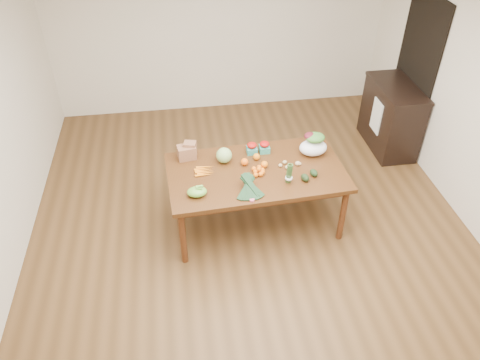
{
  "coord_description": "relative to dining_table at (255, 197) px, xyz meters",
  "views": [
    {
      "loc": [
        -0.7,
        -3.8,
        3.79
      ],
      "look_at": [
        -0.13,
        0.0,
        0.78
      ],
      "focal_mm": 35.0,
      "sensor_mm": 36.0,
      "label": 1
    }
  ],
  "objects": [
    {
      "name": "potato_a",
      "position": [
        0.27,
        0.03,
        0.39
      ],
      "size": [
        0.05,
        0.04,
        0.04
      ],
      "primitive_type": "ellipsoid",
      "color": "#D2B579",
      "rests_on": "dining_table"
    },
    {
      "name": "doorway_dark",
      "position": [
        2.41,
        1.43,
        0.68
      ],
      "size": [
        0.02,
        1.0,
        2.1
      ],
      "primitive_type": "cube",
      "color": "black",
      "rests_on": "floor"
    },
    {
      "name": "strawberry_basket_b",
      "position": [
        0.16,
        0.34,
        0.43
      ],
      "size": [
        0.12,
        0.12,
        0.11
      ],
      "primitive_type": null,
      "rotation": [
        0.0,
        0.0,
        0.05
      ],
      "color": "#B6110C",
      "rests_on": "dining_table"
    },
    {
      "name": "mandarin_cluster",
      "position": [
        0.02,
        -0.05,
        0.42
      ],
      "size": [
        0.19,
        0.19,
        0.09
      ],
      "primitive_type": null,
      "rotation": [
        0.0,
        0.0,
        0.05
      ],
      "color": "orange",
      "rests_on": "dining_table"
    },
    {
      "name": "potato_c",
      "position": [
        0.47,
        0.03,
        0.4
      ],
      "size": [
        0.06,
        0.05,
        0.05
      ],
      "primitive_type": "ellipsoid",
      "color": "#D8B77C",
      "rests_on": "dining_table"
    },
    {
      "name": "potato_e",
      "position": [
        0.49,
        0.03,
        0.39
      ],
      "size": [
        0.04,
        0.04,
        0.04
      ],
      "primitive_type": "ellipsoid",
      "color": "#DBB17E",
      "rests_on": "dining_table"
    },
    {
      "name": "cabbage",
      "position": [
        -0.32,
        0.21,
        0.46
      ],
      "size": [
        0.17,
        0.17,
        0.17
      ],
      "primitive_type": "sphere",
      "color": "#9AC672",
      "rests_on": "dining_table"
    },
    {
      "name": "salad_bag",
      "position": [
        0.69,
        0.21,
        0.5
      ],
      "size": [
        0.33,
        0.25,
        0.24
      ],
      "primitive_type": null,
      "rotation": [
        0.0,
        0.0,
        0.05
      ],
      "color": "white",
      "rests_on": "dining_table"
    },
    {
      "name": "cabinet",
      "position": [
        2.15,
        1.31,
        0.1
      ],
      "size": [
        0.52,
        1.02,
        0.94
      ],
      "primitive_type": "cube",
      "color": "black",
      "rests_on": "floor"
    },
    {
      "name": "carrots",
      "position": [
        -0.55,
        0.06,
        0.39
      ],
      "size": [
        0.23,
        0.2,
        0.03
      ],
      "primitive_type": null,
      "rotation": [
        0.0,
        0.0,
        0.05
      ],
      "color": "orange",
      "rests_on": "dining_table"
    },
    {
      "name": "orange_c",
      "position": [
        0.1,
        0.05,
        0.41
      ],
      "size": [
        0.08,
        0.08,
        0.08
      ],
      "primitive_type": "sphere",
      "color": "orange",
      "rests_on": "dining_table"
    },
    {
      "name": "dining_table",
      "position": [
        0.0,
        0.0,
        0.0
      ],
      "size": [
        1.96,
        1.16,
        0.75
      ],
      "primitive_type": "cube",
      "rotation": [
        0.0,
        0.0,
        0.05
      ],
      "color": "#452710",
      "rests_on": "floor"
    },
    {
      "name": "floor",
      "position": [
        -0.07,
        -0.17,
        -0.38
      ],
      "size": [
        6.0,
        6.0,
        0.0
      ],
      "primitive_type": "plane",
      "color": "brown",
      "rests_on": "ground"
    },
    {
      "name": "potato_d",
      "position": [
        0.33,
        0.08,
        0.4
      ],
      "size": [
        0.05,
        0.04,
        0.04
      ],
      "primitive_type": "ellipsoid",
      "color": "tan",
      "rests_on": "dining_table"
    },
    {
      "name": "kale_bunch",
      "position": [
        -0.13,
        -0.39,
        0.45
      ],
      "size": [
        0.34,
        0.42,
        0.16
      ],
      "primitive_type": null,
      "rotation": [
        0.0,
        0.0,
        0.05
      ],
      "color": "#163220",
      "rests_on": "dining_table"
    },
    {
      "name": "orange_b",
      "position": [
        0.04,
        0.2,
        0.41
      ],
      "size": [
        0.08,
        0.08,
        0.08
      ],
      "primitive_type": "sphere",
      "color": "orange",
      "rests_on": "dining_table"
    },
    {
      "name": "snap_pea_bag",
      "position": [
        -0.66,
        -0.32,
        0.42
      ],
      "size": [
        0.2,
        0.15,
        0.09
      ],
      "primitive_type": "ellipsoid",
      "color": "#6AA337",
      "rests_on": "dining_table"
    },
    {
      "name": "paper_bag",
      "position": [
        -0.73,
        0.35,
        0.47
      ],
      "size": [
        0.27,
        0.23,
        0.19
      ],
      "primitive_type": null,
      "rotation": [
        0.0,
        0.0,
        0.05
      ],
      "color": "brown",
      "rests_on": "dining_table"
    },
    {
      "name": "strawberry_basket_a",
      "position": [
        0.01,
        0.34,
        0.43
      ],
      "size": [
        0.12,
        0.12,
        0.1
      ],
      "primitive_type": null,
      "rotation": [
        0.0,
        0.0,
        0.05
      ],
      "color": "#AD1A0B",
      "rests_on": "dining_table"
    },
    {
      "name": "avocado_a",
      "position": [
        0.48,
        -0.25,
        0.41
      ],
      "size": [
        0.1,
        0.13,
        0.07
      ],
      "primitive_type": "ellipsoid",
      "rotation": [
        0.0,
        0.0,
        0.3
      ],
      "color": "black",
      "rests_on": "dining_table"
    },
    {
      "name": "asparagus_bundle",
      "position": [
        0.3,
        -0.26,
        0.5
      ],
      "size": [
        0.09,
        0.12,
        0.26
      ],
      "primitive_type": null,
      "rotation": [
        0.15,
        0.0,
        0.05
      ],
      "color": "#456F32",
      "rests_on": "dining_table"
    },
    {
      "name": "avocado_b",
      "position": [
        0.59,
        -0.18,
        0.41
      ],
      "size": [
        0.1,
        0.12,
        0.07
      ],
      "primitive_type": "ellipsoid",
      "rotation": [
        0.0,
        0.0,
        0.3
      ],
      "color": "black",
      "rests_on": "dining_table"
    },
    {
      "name": "potato_b",
      "position": [
        0.34,
        -0.02,
        0.4
      ],
      "size": [
        0.05,
        0.04,
        0.04
      ],
      "primitive_type": "ellipsoid",
      "color": "tan",
      "rests_on": "dining_table"
    },
    {
      "name": "room_walls",
      "position": [
        -0.07,
        -0.17,
        0.97
      ],
      "size": [
        5.02,
        6.02,
        2.7
      ],
      "color": "silver",
      "rests_on": "floor"
    },
    {
      "name": "orange_a",
      "position": [
        -0.11,
        0.12,
        0.42
      ],
      "size": [
        0.08,
        0.08,
        0.08
      ],
      "primitive_type": "sphere",
      "color": "orange",
      "rests_on": "dining_table"
    },
    {
      "name": "dish_towel",
      "position": [
        1.89,
        1.23,
        0.18
      ],
      "size": [
        0.02,
        0.28,
        0.45
      ],
      "primitive_type": "cube",
      "color": "white",
      "rests_on": "cabinet"
    }
  ]
}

